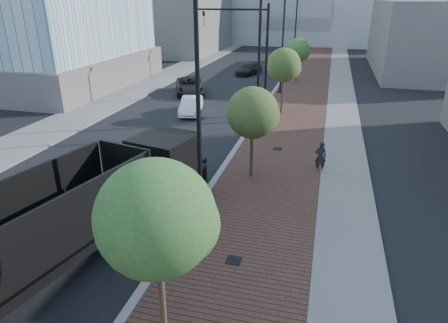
% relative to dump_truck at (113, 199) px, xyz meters
% --- Properties ---
extents(sidewalk, '(7.00, 140.00, 0.12)m').
position_rel_dump_truck_xyz_m(sidewalk, '(5.95, 31.18, -1.32)').
color(sidewalk, '#4C2D23').
rests_on(sidewalk, ground).
extents(concrete_strip, '(2.40, 140.00, 0.13)m').
position_rel_dump_truck_xyz_m(concrete_strip, '(8.65, 31.18, -1.32)').
color(concrete_strip, slate).
rests_on(concrete_strip, ground).
extents(curb, '(0.30, 140.00, 0.14)m').
position_rel_dump_truck_xyz_m(curb, '(2.45, 31.18, -1.31)').
color(curb, gray).
rests_on(curb, ground).
extents(west_sidewalk, '(4.00, 140.00, 0.12)m').
position_rel_dump_truck_xyz_m(west_sidewalk, '(-10.55, 31.18, -1.32)').
color(west_sidewalk, slate).
rests_on(west_sidewalk, ground).
extents(dump_truck, '(5.17, 13.52, 3.28)m').
position_rel_dump_truck_xyz_m(dump_truck, '(0.00, 0.00, 0.00)').
color(dump_truck, black).
rests_on(dump_truck, ground).
extents(white_sedan, '(2.09, 4.15, 1.31)m').
position_rel_dump_truck_xyz_m(white_sedan, '(-2.71, 16.48, -0.73)').
color(white_sedan, white).
rests_on(white_sedan, ground).
extents(dark_car_mid, '(4.29, 5.85, 1.48)m').
position_rel_dump_truck_xyz_m(dark_car_mid, '(-5.08, 22.91, -0.64)').
color(dark_car_mid, black).
rests_on(dark_car_mid, ground).
extents(dark_car_far, '(2.87, 4.61, 1.25)m').
position_rel_dump_truck_xyz_m(dark_car_far, '(-1.72, 33.97, -0.76)').
color(dark_car_far, black).
rests_on(dark_car_far, ground).
extents(pedestrian, '(0.63, 0.46, 1.58)m').
position_rel_dump_truck_xyz_m(pedestrian, '(7.36, 7.87, -0.59)').
color(pedestrian, black).
rests_on(pedestrian, ground).
extents(streetlight_1, '(1.44, 0.56, 9.21)m').
position_rel_dump_truck_xyz_m(streetlight_1, '(2.94, 1.18, 2.96)').
color(streetlight_1, black).
rests_on(streetlight_1, ground).
extents(streetlight_2, '(1.72, 0.56, 9.28)m').
position_rel_dump_truck_xyz_m(streetlight_2, '(3.05, 13.18, 3.44)').
color(streetlight_2, black).
rests_on(streetlight_2, ground).
extents(streetlight_3, '(1.44, 0.56, 9.21)m').
position_rel_dump_truck_xyz_m(streetlight_3, '(2.94, 25.18, 2.96)').
color(streetlight_3, black).
rests_on(streetlight_3, ground).
extents(streetlight_4, '(1.72, 0.56, 9.28)m').
position_rel_dump_truck_xyz_m(streetlight_4, '(3.05, 37.18, 3.44)').
color(streetlight_4, black).
rests_on(streetlight_4, ground).
extents(traffic_mast, '(5.09, 0.20, 8.00)m').
position_rel_dump_truck_xyz_m(traffic_mast, '(2.15, 16.18, 3.60)').
color(traffic_mast, black).
rests_on(traffic_mast, ground).
extents(tree_0, '(2.67, 2.67, 5.30)m').
position_rel_dump_truck_xyz_m(tree_0, '(4.10, -4.79, 2.57)').
color(tree_0, '#382619').
rests_on(tree_0, ground).
extents(tree_1, '(2.50, 2.47, 4.58)m').
position_rel_dump_truck_xyz_m(tree_1, '(4.10, 6.21, 1.95)').
color(tree_1, '#382619').
rests_on(tree_1, ground).
extents(tree_2, '(2.53, 2.50, 4.98)m').
position_rel_dump_truck_xyz_m(tree_2, '(4.10, 18.21, 2.33)').
color(tree_2, '#382619').
rests_on(tree_2, ground).
extents(tree_3, '(2.40, 2.35, 4.57)m').
position_rel_dump_truck_xyz_m(tree_3, '(4.10, 30.21, 2.00)').
color(tree_3, '#382619').
rests_on(tree_3, ground).
extents(tower_podium, '(19.00, 19.00, 3.00)m').
position_rel_dump_truck_xyz_m(tower_podium, '(-21.55, 23.18, 0.12)').
color(tower_podium, slate).
rests_on(tower_podium, ground).
extents(convention_center, '(50.00, 30.00, 50.00)m').
position_rel_dump_truck_xyz_m(convention_center, '(0.45, 76.18, 4.62)').
color(convention_center, '#A7AEB1').
rests_on(convention_center, ground).
extents(commercial_block_nw, '(14.00, 20.00, 10.00)m').
position_rel_dump_truck_xyz_m(commercial_block_nw, '(-17.55, 51.18, 3.62)').
color(commercial_block_nw, slate).
rests_on(commercial_block_nw, ground).
extents(commercial_block_ne, '(12.00, 22.00, 8.00)m').
position_rel_dump_truck_xyz_m(commercial_block_ne, '(18.45, 41.18, 2.62)').
color(commercial_block_ne, slate).
rests_on(commercial_block_ne, ground).
extents(utility_cover_1, '(0.50, 0.50, 0.02)m').
position_rel_dump_truck_xyz_m(utility_cover_1, '(4.85, -0.82, -1.25)').
color(utility_cover_1, black).
rests_on(utility_cover_1, sidewalk).
extents(utility_cover_2, '(0.50, 0.50, 0.02)m').
position_rel_dump_truck_xyz_m(utility_cover_2, '(4.85, 10.18, -1.25)').
color(utility_cover_2, black).
rests_on(utility_cover_2, sidewalk).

